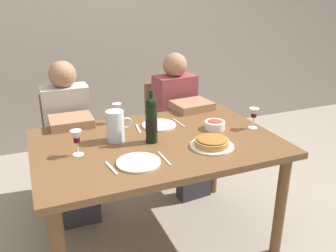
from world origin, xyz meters
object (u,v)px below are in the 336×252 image
wine_bottle (151,120)px  diner_right (181,120)px  diner_left (71,136)px  wine_glass_right_diner (254,114)px  salad_bowl (215,124)px  wine_glass_left_diner (77,138)px  dining_table (157,154)px  water_pitcher (116,128)px  dinner_plate_left_setting (139,162)px  dinner_plate_right_setting (159,125)px  chair_right (169,124)px  chair_left (68,139)px  baked_tart (212,142)px  wine_glass_centre (117,109)px

wine_bottle → diner_right: size_ratio=0.29×
diner_left → diner_right: 0.91m
wine_bottle → wine_glass_right_diner: (0.71, -0.04, -0.04)m
salad_bowl → wine_glass_left_diner: wine_glass_left_diner is taller
dining_table → water_pitcher: size_ratio=7.76×
salad_bowl → dinner_plate_left_setting: (-0.63, -0.29, -0.03)m
dinner_plate_right_setting → chair_right: (0.34, 0.64, -0.27)m
dining_table → chair_left: bearing=117.3°
water_pitcher → diner_right: (0.69, 0.54, -0.23)m
wine_bottle → dinner_plate_right_setting: (0.14, 0.24, -0.14)m
water_pitcher → chair_right: 1.08m
baked_tart → chair_left: chair_left is taller
baked_tart → diner_left: size_ratio=0.23×
dining_table → wine_bottle: 0.24m
chair_right → water_pitcher: bearing=43.7°
dining_table → wine_glass_centre: bearing=109.3°
salad_bowl → wine_bottle: bearing=-175.1°
diner_left → dinner_plate_left_setting: bearing=106.4°
wine_glass_centre → diner_right: (0.60, 0.23, -0.24)m
dinner_plate_right_setting → wine_glass_right_diner: bearing=-26.1°
dining_table → chair_right: 0.99m
wine_bottle → baked_tart: size_ratio=1.25×
wine_bottle → dinner_plate_left_setting: wine_bottle is taller
wine_glass_left_diner → dinner_plate_left_setting: 0.38m
baked_tart → dinner_plate_right_setting: size_ratio=1.13×
baked_tart → salad_bowl: (0.16, 0.25, 0.01)m
dining_table → wine_glass_centre: (-0.14, 0.40, 0.19)m
diner_left → chair_left: bearing=-89.9°
salad_bowl → dinner_plate_right_setting: size_ratio=0.59×
dining_table → baked_tart: bearing=-38.2°
wine_glass_centre → diner_left: (-0.31, 0.23, -0.24)m
baked_tart → dinner_plate_left_setting: bearing=-175.0°
water_pitcher → chair_right: size_ratio=0.22×
baked_tart → wine_glass_centre: 0.75m
dining_table → wine_bottle: size_ratio=4.53×
water_pitcher → chair_left: size_ratio=0.22×
dining_table → dinner_plate_right_setting: bearing=65.7°
dining_table → wine_glass_right_diner: (0.68, -0.05, 0.19)m
wine_bottle → chair_right: (0.48, 0.88, -0.41)m
water_pitcher → dinner_plate_right_setting: size_ratio=0.82×
chair_left → diner_left: bearing=90.1°
water_pitcher → dinner_plate_right_setting: (0.34, 0.13, -0.08)m
chair_left → chair_right: (0.89, 0.00, 0.00)m
dinner_plate_left_setting → chair_right: chair_right is taller
dining_table → wine_glass_left_diner: bearing=-177.6°
diner_right → dinner_plate_right_setting: bearing=43.5°
dining_table → dinner_plate_right_setting: (0.10, 0.23, 0.10)m
diner_right → wine_glass_centre: bearing=15.8°
wine_bottle → baked_tart: 0.39m
baked_tart → wine_glass_left_diner: bearing=165.7°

